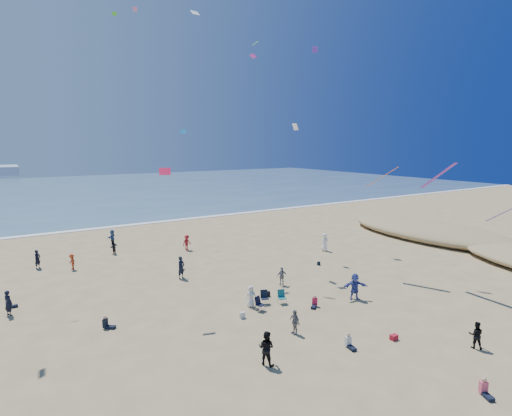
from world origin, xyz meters
TOP-DOWN VIEW (x-y plane):
  - ocean at (0.00, 95.00)m, footprint 220.00×100.00m
  - surf_line at (0.00, 45.00)m, footprint 220.00×1.20m
  - standing_flyers at (4.37, 17.96)m, footprint 29.72×36.53m
  - seated_group at (0.79, 8.68)m, footprint 19.28×23.84m
  - chair_cluster at (4.85, 10.74)m, footprint 2.76×1.57m
  - white_tote at (2.26, 10.09)m, footprint 0.35×0.20m
  - black_backpack at (5.82, 12.34)m, footprint 0.30×0.22m
  - cooler at (8.27, 2.77)m, footprint 0.45×0.30m
  - navy_bag at (14.30, 16.26)m, footprint 0.28×0.18m
  - kites_aloft at (10.79, 13.22)m, footprint 42.17×40.12m

SIDE VIEW (x-z plane):
  - ocean at x=0.00m, z-range 0.00..0.06m
  - surf_line at x=0.00m, z-range 0.00..0.08m
  - cooler at x=8.27m, z-range 0.00..0.30m
  - navy_bag at x=14.30m, z-range 0.00..0.34m
  - black_backpack at x=5.82m, z-range 0.00..0.38m
  - white_tote at x=2.26m, z-range 0.00..0.40m
  - seated_group at x=0.79m, z-range 0.00..0.84m
  - chair_cluster at x=4.85m, z-range 0.00..1.00m
  - standing_flyers at x=4.37m, z-range -0.11..1.84m
  - kites_aloft at x=10.79m, z-range 0.12..28.41m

